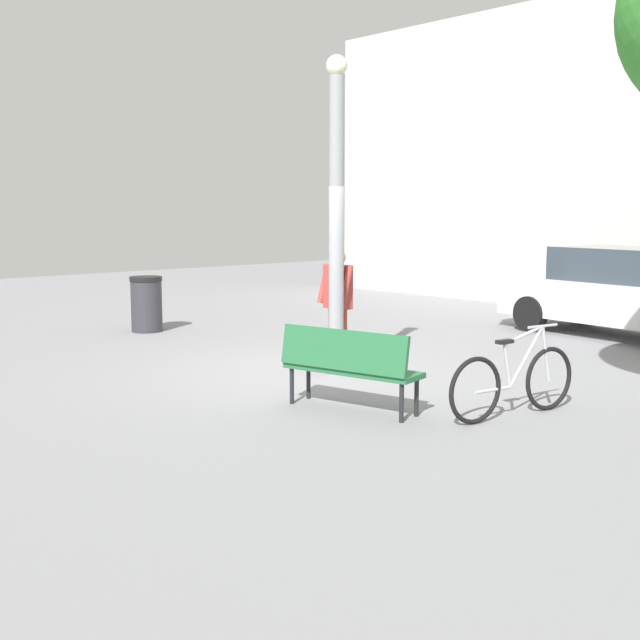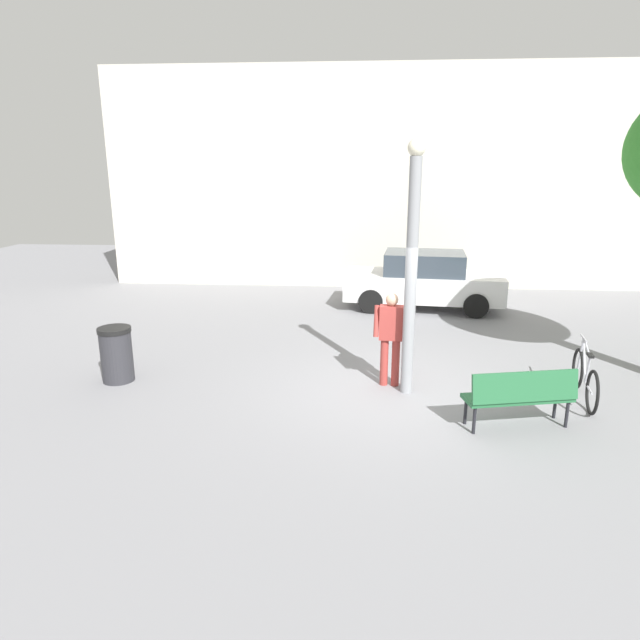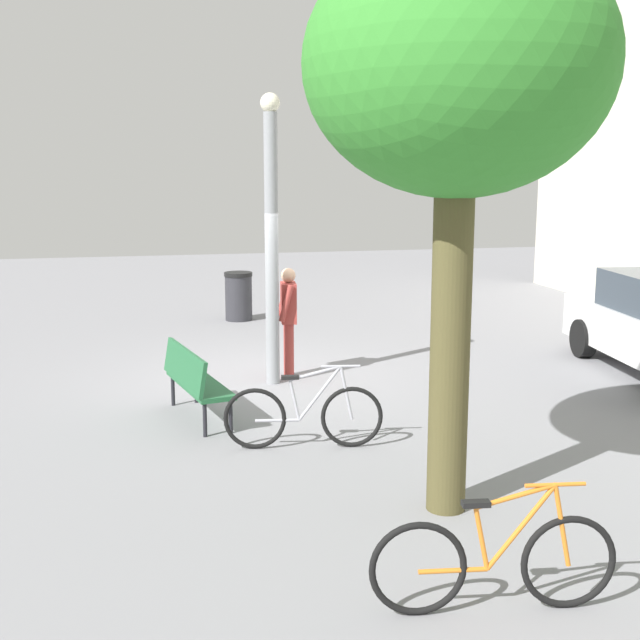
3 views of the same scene
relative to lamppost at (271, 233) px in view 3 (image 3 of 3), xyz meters
The scene contains 8 objects.
ground_plane 2.22m from the lamppost, 168.16° to the right, with size 36.00×36.00×0.00m, color gray.
lamppost is the anchor object (origin of this frame).
person_by_lamppost 1.31m from the lamppost, 134.01° to the left, with size 0.61×0.33×1.67m.
park_bench 2.60m from the lamppost, 39.38° to the right, with size 1.66×0.80×0.92m.
plaza_tree 5.23m from the lamppost, ahead, with size 2.68×2.68×5.16m.
bicycle_silver 3.43m from the lamppost, ahead, with size 0.34×1.79×0.97m.
bicycle_orange 6.92m from the lamppost, ahead, with size 0.28×1.80×0.97m.
trash_bin 5.44m from the lamppost, behind, with size 0.58×0.58×1.00m.
Camera 3 is at (11.97, -1.87, 3.17)m, focal length 46.56 mm.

